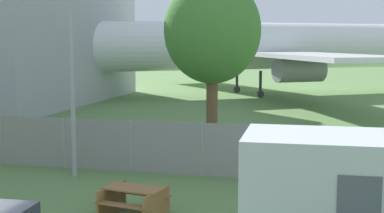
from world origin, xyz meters
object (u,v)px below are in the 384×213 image
at_px(airplane, 233,47).
at_px(portable_cabin, 327,191).
at_px(tree_near_hangar, 212,31).
at_px(picnic_bench_near_cabin, 134,198).

bearing_deg(airplane, portable_cabin, 70.24).
distance_m(portable_cabin, tree_near_hangar, 10.82).
height_order(airplane, portable_cabin, airplane).
height_order(airplane, picnic_bench_near_cabin, airplane).
xyz_separation_m(portable_cabin, picnic_bench_near_cabin, (-4.88, 1.03, -0.80)).
bearing_deg(tree_near_hangar, portable_cabin, -64.38).
relative_size(airplane, picnic_bench_near_cabin, 23.36).
height_order(airplane, tree_near_hangar, airplane).
relative_size(airplane, portable_cabin, 11.18).
bearing_deg(portable_cabin, picnic_bench_near_cabin, 166.51).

